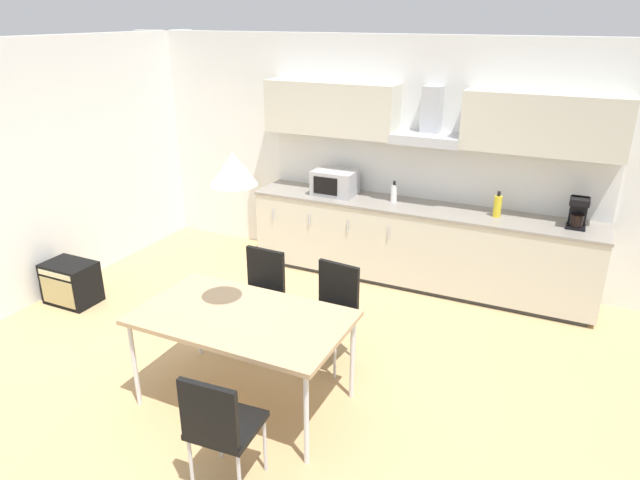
{
  "coord_description": "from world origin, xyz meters",
  "views": [
    {
      "loc": [
        2.19,
        -3.52,
        2.83
      ],
      "look_at": [
        0.23,
        0.63,
        1.0
      ],
      "focal_mm": 32.0,
      "sensor_mm": 36.0,
      "label": 1
    }
  ],
  "objects_px": {
    "bottle_white": "(394,193)",
    "dining_table": "(242,321)",
    "chair_far_right": "(333,304)",
    "chair_near_right": "(219,423)",
    "chair_far_left": "(260,288)",
    "bottle_yellow": "(498,206)",
    "guitar_amp": "(71,283)",
    "pendant_lamp": "(233,169)",
    "microwave": "(335,183)",
    "coffee_maker": "(578,212)"
  },
  "relations": [
    {
      "from": "microwave",
      "to": "bottle_white",
      "type": "bearing_deg",
      "value": 3.04
    },
    {
      "from": "chair_near_right",
      "to": "pendant_lamp",
      "type": "relative_size",
      "value": 2.72
    },
    {
      "from": "chair_near_right",
      "to": "chair_far_right",
      "type": "distance_m",
      "value": 1.67
    },
    {
      "from": "bottle_white",
      "to": "chair_far_right",
      "type": "distance_m",
      "value": 1.9
    },
    {
      "from": "chair_far_left",
      "to": "bottle_white",
      "type": "bearing_deg",
      "value": 71.35
    },
    {
      "from": "bottle_white",
      "to": "chair_near_right",
      "type": "distance_m",
      "value": 3.54
    },
    {
      "from": "dining_table",
      "to": "guitar_amp",
      "type": "relative_size",
      "value": 3.03
    },
    {
      "from": "chair_far_right",
      "to": "dining_table",
      "type": "bearing_deg",
      "value": -113.47
    },
    {
      "from": "coffee_maker",
      "to": "bottle_yellow",
      "type": "distance_m",
      "value": 0.75
    },
    {
      "from": "coffee_maker",
      "to": "bottle_yellow",
      "type": "bearing_deg",
      "value": -178.75
    },
    {
      "from": "pendant_lamp",
      "to": "chair_far_right",
      "type": "bearing_deg",
      "value": 66.53
    },
    {
      "from": "dining_table",
      "to": "chair_near_right",
      "type": "bearing_deg",
      "value": -66.72
    },
    {
      "from": "chair_far_right",
      "to": "chair_far_left",
      "type": "height_order",
      "value": "same"
    },
    {
      "from": "dining_table",
      "to": "chair_far_right",
      "type": "bearing_deg",
      "value": 66.53
    },
    {
      "from": "dining_table",
      "to": "chair_far_left",
      "type": "relative_size",
      "value": 1.81
    },
    {
      "from": "coffee_maker",
      "to": "chair_far_right",
      "type": "height_order",
      "value": "coffee_maker"
    },
    {
      "from": "bottle_white",
      "to": "dining_table",
      "type": "bearing_deg",
      "value": -95.74
    },
    {
      "from": "guitar_amp",
      "to": "microwave",
      "type": "bearing_deg",
      "value": 43.77
    },
    {
      "from": "chair_far_right",
      "to": "pendant_lamp",
      "type": "distance_m",
      "value": 1.62
    },
    {
      "from": "bottle_yellow",
      "to": "chair_far_right",
      "type": "relative_size",
      "value": 0.31
    },
    {
      "from": "coffee_maker",
      "to": "chair_far_left",
      "type": "distance_m",
      "value": 3.12
    },
    {
      "from": "coffee_maker",
      "to": "chair_far_right",
      "type": "relative_size",
      "value": 0.34
    },
    {
      "from": "bottle_yellow",
      "to": "microwave",
      "type": "bearing_deg",
      "value": -179.68
    },
    {
      "from": "bottle_yellow",
      "to": "guitar_amp",
      "type": "distance_m",
      "value": 4.47
    },
    {
      "from": "bottle_yellow",
      "to": "chair_far_left",
      "type": "bearing_deg",
      "value": -133.68
    },
    {
      "from": "bottle_yellow",
      "to": "chair_near_right",
      "type": "height_order",
      "value": "bottle_yellow"
    },
    {
      "from": "chair_near_right",
      "to": "bottle_white",
      "type": "bearing_deg",
      "value": 91.48
    },
    {
      "from": "coffee_maker",
      "to": "dining_table",
      "type": "xyz_separation_m",
      "value": [
        -2.13,
        -2.66,
        -0.33
      ]
    },
    {
      "from": "chair_far_left",
      "to": "pendant_lamp",
      "type": "distance_m",
      "value": 1.62
    },
    {
      "from": "microwave",
      "to": "chair_near_right",
      "type": "xyz_separation_m",
      "value": [
        0.79,
        -3.47,
        -0.5
      ]
    },
    {
      "from": "microwave",
      "to": "chair_far_right",
      "type": "bearing_deg",
      "value": -66.37
    },
    {
      "from": "coffee_maker",
      "to": "bottle_white",
      "type": "bearing_deg",
      "value": 179.67
    },
    {
      "from": "chair_far_left",
      "to": "chair_far_right",
      "type": "bearing_deg",
      "value": -0.03
    },
    {
      "from": "guitar_amp",
      "to": "dining_table",
      "type": "bearing_deg",
      "value": -13.87
    },
    {
      "from": "coffee_maker",
      "to": "chair_far_right",
      "type": "distance_m",
      "value": 2.59
    },
    {
      "from": "microwave",
      "to": "chair_far_left",
      "type": "relative_size",
      "value": 0.55
    },
    {
      "from": "guitar_amp",
      "to": "bottle_yellow",
      "type": "bearing_deg",
      "value": 27.39
    },
    {
      "from": "bottle_yellow",
      "to": "pendant_lamp",
      "type": "distance_m",
      "value": 3.11
    },
    {
      "from": "coffee_maker",
      "to": "bottle_white",
      "type": "distance_m",
      "value": 1.86
    },
    {
      "from": "bottle_white",
      "to": "chair_far_left",
      "type": "height_order",
      "value": "bottle_white"
    },
    {
      "from": "chair_near_right",
      "to": "guitar_amp",
      "type": "xyz_separation_m",
      "value": [
        -2.89,
        1.46,
        -0.31
      ]
    },
    {
      "from": "dining_table",
      "to": "chair_far_right",
      "type": "distance_m",
      "value": 0.93
    },
    {
      "from": "coffee_maker",
      "to": "bottle_yellow",
      "type": "height_order",
      "value": "coffee_maker"
    },
    {
      "from": "bottle_white",
      "to": "guitar_amp",
      "type": "bearing_deg",
      "value": -143.75
    },
    {
      "from": "dining_table",
      "to": "chair_far_left",
      "type": "height_order",
      "value": "chair_far_left"
    },
    {
      "from": "chair_near_right",
      "to": "pendant_lamp",
      "type": "bearing_deg",
      "value": 113.28
    },
    {
      "from": "coffee_maker",
      "to": "pendant_lamp",
      "type": "bearing_deg",
      "value": -128.6
    },
    {
      "from": "guitar_amp",
      "to": "pendant_lamp",
      "type": "distance_m",
      "value": 3.08
    },
    {
      "from": "bottle_yellow",
      "to": "pendant_lamp",
      "type": "xyz_separation_m",
      "value": [
        -1.38,
        -2.65,
        0.86
      ]
    },
    {
      "from": "chair_near_right",
      "to": "pendant_lamp",
      "type": "distance_m",
      "value": 1.62
    }
  ]
}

